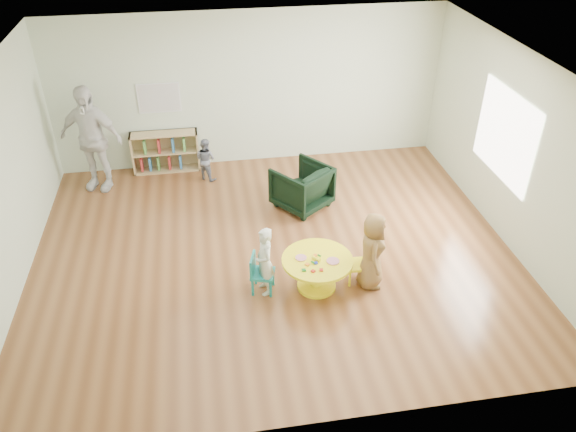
% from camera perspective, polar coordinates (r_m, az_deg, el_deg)
% --- Properties ---
extents(room, '(7.10, 7.00, 2.80)m').
position_cam_1_polar(room, '(7.37, -1.51, 8.14)').
color(room, brown).
rests_on(room, ground).
extents(activity_table, '(0.95, 0.95, 0.52)m').
position_cam_1_polar(activity_table, '(7.55, 2.97, -5.28)').
color(activity_table, '#FFF215').
rests_on(activity_table, ground).
extents(kid_chair_left, '(0.37, 0.37, 0.56)m').
position_cam_1_polar(kid_chair_left, '(7.51, -2.91, -5.73)').
color(kid_chair_left, teal).
rests_on(kid_chair_left, ground).
extents(kid_chair_right, '(0.31, 0.31, 0.54)m').
position_cam_1_polar(kid_chair_right, '(7.74, 7.36, -4.78)').
color(kid_chair_right, '#FFF215').
rests_on(kid_chair_right, ground).
extents(bookshelf, '(1.20, 0.30, 0.75)m').
position_cam_1_polar(bookshelf, '(10.58, -12.40, 6.41)').
color(bookshelf, tan).
rests_on(bookshelf, ground).
extents(alphabet_poster, '(0.74, 0.01, 0.54)m').
position_cam_1_polar(alphabet_poster, '(10.30, -12.97, 11.61)').
color(alphabet_poster, white).
rests_on(alphabet_poster, ground).
extents(armchair, '(1.12, 1.12, 0.74)m').
position_cam_1_polar(armchair, '(9.22, 1.41, 2.99)').
color(armchair, black).
rests_on(armchair, ground).
extents(child_left, '(0.30, 0.40, 1.00)m').
position_cam_1_polar(child_left, '(7.37, -2.40, -4.64)').
color(child_left, silver).
rests_on(child_left, ground).
extents(child_right, '(0.45, 0.60, 1.12)m').
position_cam_1_polar(child_right, '(7.53, 8.54, -3.52)').
color(child_right, gold).
rests_on(child_right, ground).
extents(toddler, '(0.48, 0.47, 0.78)m').
position_cam_1_polar(toddler, '(10.13, -8.36, 5.74)').
color(toddler, '#17213B').
rests_on(toddler, ground).
extents(adult_caretaker, '(1.18, 0.79, 1.86)m').
position_cam_1_polar(adult_caretaker, '(10.08, -19.39, 7.44)').
color(adult_caretaker, white).
rests_on(adult_caretaker, ground).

